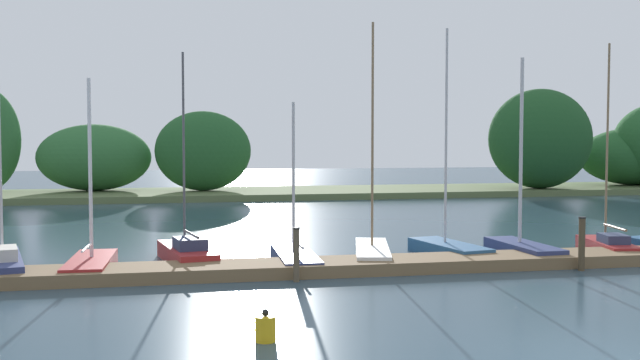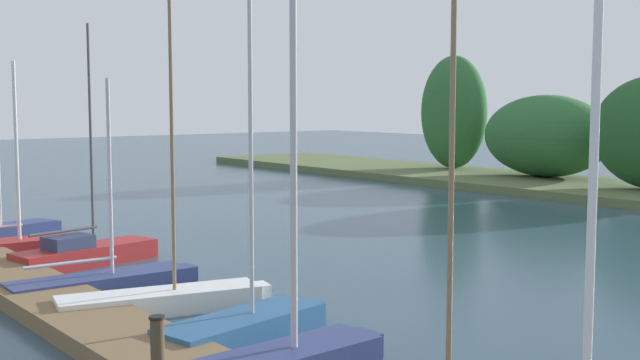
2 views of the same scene
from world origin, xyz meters
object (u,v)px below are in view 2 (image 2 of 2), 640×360
object	(u,v)px
sailboat_5	(249,321)
sailboat_6	(290,356)
sailboat_3	(107,280)
sailboat_4	(169,297)
sailboat_2	(88,252)
sailboat_1	(16,244)

from	to	relation	value
sailboat_5	sailboat_6	size ratio (longest dim) A/B	1.15
sailboat_6	sailboat_5	bearing A→B (deg)	70.15
sailboat_3	sailboat_4	distance (m)	2.54
sailboat_2	sailboat_4	size ratio (longest dim) A/B	0.87
sailboat_1	sailboat_6	xyz separation A→B (m)	(13.25, 0.05, 0.06)
sailboat_3	sailboat_5	world-z (taller)	sailboat_5
sailboat_4	sailboat_3	bearing A→B (deg)	109.84
sailboat_5	sailboat_2	bearing A→B (deg)	77.10
sailboat_1	sailboat_4	bearing A→B (deg)	-84.48
sailboat_4	sailboat_6	bearing A→B (deg)	-81.13
sailboat_5	sailboat_3	bearing A→B (deg)	85.31
sailboat_1	sailboat_3	world-z (taller)	sailboat_1
sailboat_2	sailboat_3	world-z (taller)	sailboat_2
sailboat_3	sailboat_1	bearing A→B (deg)	93.90
sailboat_3	sailboat_6	xyz separation A→B (m)	(7.36, -0.15, 0.11)
sailboat_6	sailboat_1	bearing A→B (deg)	87.60
sailboat_2	sailboat_6	size ratio (longest dim) A/B	1.01
sailboat_1	sailboat_5	world-z (taller)	sailboat_5
sailboat_6	sailboat_4	bearing A→B (deg)	82.48
sailboat_3	sailboat_6	size ratio (longest dim) A/B	0.77
sailboat_4	sailboat_5	distance (m)	2.60
sailboat_5	sailboat_6	xyz separation A→B (m)	(2.26, -0.70, 0.05)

